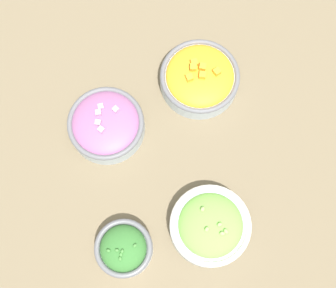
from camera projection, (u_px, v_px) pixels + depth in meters
The scene contains 5 objects.
ground_plane at pixel (168, 147), 1.07m from camera, with size 3.00×3.00×0.00m, color #75664C.
bowl_lettuce at pixel (210, 226), 0.98m from camera, with size 0.17×0.17×0.08m.
bowl_red_onion at pixel (106, 125), 1.05m from camera, with size 0.17×0.17×0.07m.
bowl_squash at pixel (200, 78), 1.08m from camera, with size 0.18×0.18×0.08m.
bowl_broccoli at pixel (124, 248), 0.98m from camera, with size 0.12×0.12×0.07m.
Camera 1 is at (0.27, -0.05, 1.03)m, focal length 50.00 mm.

